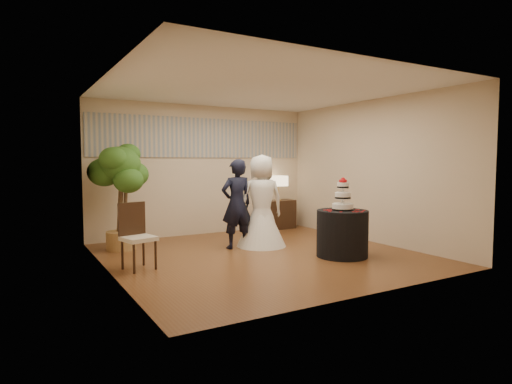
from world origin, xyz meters
TOP-DOWN VIEW (x-y plane):
  - floor at (0.00, 0.00)m, footprint 5.00×5.00m
  - ceiling at (0.00, 0.00)m, footprint 5.00×5.00m
  - wall_back at (0.00, 2.50)m, footprint 5.00×0.06m
  - wall_front at (0.00, -2.50)m, footprint 5.00×0.06m
  - wall_left at (-2.50, 0.00)m, footprint 0.06×5.00m
  - wall_right at (2.50, 0.00)m, footprint 0.06×5.00m
  - mural_border at (0.00, 2.48)m, footprint 4.90×0.02m
  - groom at (-0.12, 0.73)m, footprint 0.61×0.41m
  - bride at (0.38, 0.67)m, footprint 1.10×1.10m
  - cake_table at (1.10, -0.76)m, footprint 1.02×1.02m
  - wedding_cake at (1.10, -0.76)m, footprint 0.35×0.35m
  - console at (1.77, 2.25)m, footprint 0.82×0.38m
  - table_lamp at (1.77, 2.25)m, footprint 0.34×0.34m
  - ficus_tree at (-1.99, 1.66)m, footprint 1.31×1.31m
  - side_chair at (-2.08, 0.09)m, footprint 0.55×0.57m

SIDE VIEW (x-z plane):
  - floor at x=0.00m, z-range 0.00..0.00m
  - console at x=1.77m, z-range 0.00..0.68m
  - cake_table at x=1.10m, z-range 0.00..0.78m
  - side_chair at x=-2.08m, z-range 0.00..0.98m
  - groom at x=-0.12m, z-range 0.00..1.64m
  - bride at x=0.38m, z-range 0.00..1.72m
  - table_lamp at x=1.77m, z-range 0.68..1.26m
  - ficus_tree at x=-1.99m, z-range 0.00..1.96m
  - wedding_cake at x=1.10m, z-range 0.78..1.33m
  - wall_back at x=0.00m, z-range 0.00..2.80m
  - wall_front at x=0.00m, z-range 0.00..2.80m
  - wall_left at x=-2.50m, z-range 0.00..2.80m
  - wall_right at x=2.50m, z-range 0.00..2.80m
  - mural_border at x=0.00m, z-range 1.68..2.52m
  - ceiling at x=0.00m, z-range 2.80..2.80m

